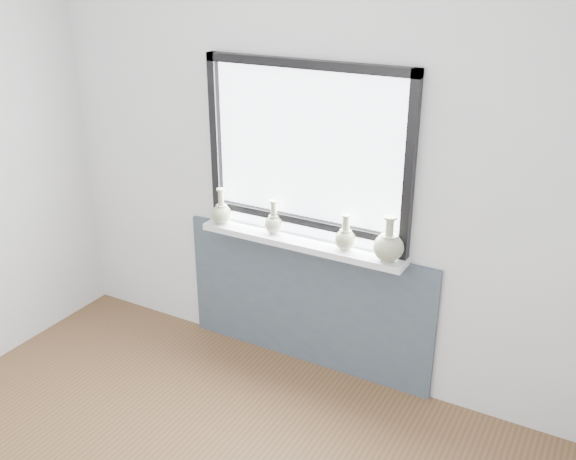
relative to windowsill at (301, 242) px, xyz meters
The scene contains 8 objects.
back_wall 0.43m from the windowsill, 90.00° to the left, with size 3.60×0.02×2.60m, color silver.
apron_panel 0.46m from the windowsill, 90.00° to the left, with size 1.70×0.03×0.86m, color #41505B.
windowsill is the anchor object (origin of this frame).
window 0.56m from the windowsill, 90.00° to the left, with size 1.30×0.06×1.05m.
vase_a 0.57m from the windowsill, behind, with size 0.13×0.13×0.23m.
vase_b 0.21m from the windowsill, behind, with size 0.12×0.12×0.21m.
vase_c 0.30m from the windowsill, ahead, with size 0.13×0.13×0.21m.
vase_d 0.57m from the windowsill, ahead, with size 0.17×0.17×0.26m.
Camera 1 is at (1.64, -1.40, 2.46)m, focal length 40.00 mm.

